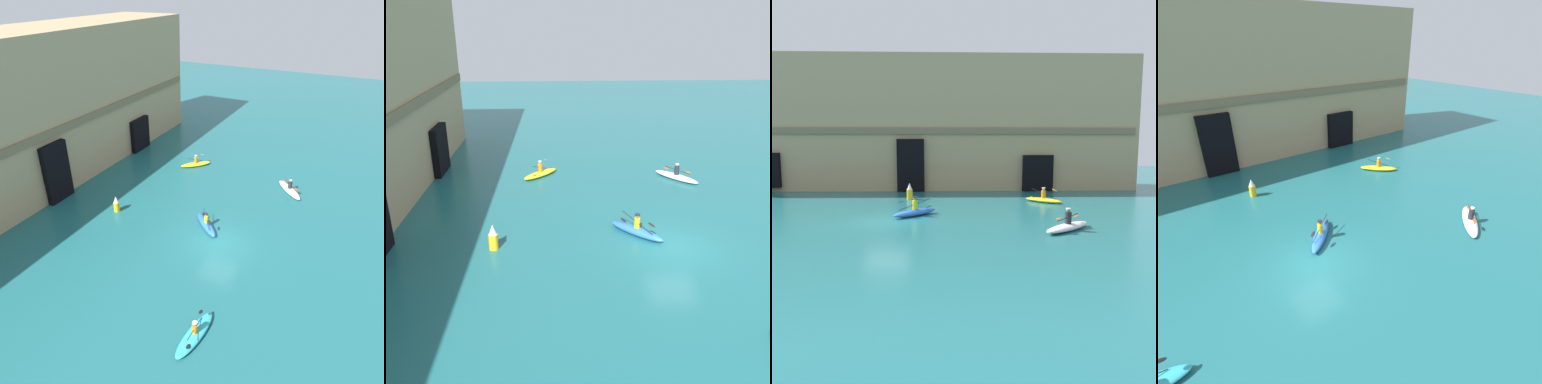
% 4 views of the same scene
% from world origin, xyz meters
% --- Properties ---
extents(ground_plane, '(120.00, 120.00, 0.00)m').
position_xyz_m(ground_plane, '(0.00, 0.00, 0.00)').
color(ground_plane, '#1E6066').
extents(cliff_bluff, '(45.36, 8.05, 12.87)m').
position_xyz_m(cliff_bluff, '(-1.06, 18.35, 6.41)').
color(cliff_bluff, tan).
rests_on(cliff_bluff, ground).
extents(kayak_white, '(3.21, 2.94, 1.15)m').
position_xyz_m(kayak_white, '(9.64, -2.56, 0.22)').
color(kayak_white, white).
rests_on(kayak_white, ground).
extents(kayak_blue, '(2.75, 2.79, 1.20)m').
position_xyz_m(kayak_blue, '(1.45, 1.68, 0.26)').
color(kayak_blue, blue).
rests_on(kayak_blue, ground).
extents(kayak_yellow, '(2.80, 2.74, 1.14)m').
position_xyz_m(kayak_yellow, '(10.71, 7.09, 0.22)').
color(kayak_yellow, yellow).
rests_on(kayak_yellow, ground).
extents(marker_buoy, '(0.47, 0.47, 1.33)m').
position_xyz_m(marker_buoy, '(0.28, 9.00, 0.62)').
color(marker_buoy, yellow).
rests_on(marker_buoy, ground).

